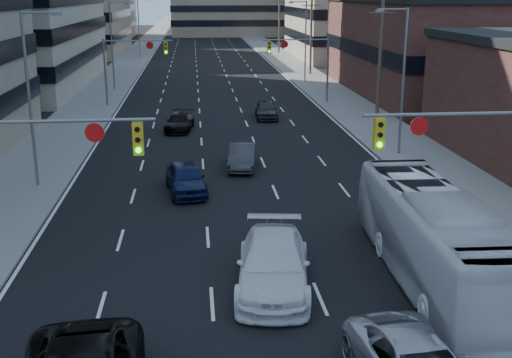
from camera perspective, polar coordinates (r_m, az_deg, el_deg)
name	(u,v)px	position (r m, az deg, el deg)	size (l,w,h in m)	color
road_surface	(203,40)	(143.46, -4.73, 12.22)	(18.00, 300.00, 0.02)	black
sidewalk_left	(150,40)	(143.74, -9.42, 12.10)	(5.00, 300.00, 0.15)	slate
sidewalk_right	(256,39)	(144.09, -0.04, 12.32)	(5.00, 300.00, 0.15)	slate
office_left_far	(61,4)	(115.21, -16.98, 14.62)	(20.00, 30.00, 16.00)	gray
storefront_right_mid	(455,48)	(68.54, 17.31, 11.04)	(20.00, 30.00, 9.00)	#472119
office_right_far	(367,12)	(104.74, 9.86, 14.42)	(22.00, 28.00, 14.00)	gray
bg_block_right	(348,11)	(147.19, 8.19, 14.55)	(22.00, 22.00, 12.00)	gray
signal_near_left	(37,165)	(22.43, -18.89, 1.16)	(6.59, 0.33, 6.00)	slate
signal_near_right	(471,155)	(23.84, 18.54, 2.05)	(6.59, 0.33, 6.00)	slate
signal_far_left	(131,58)	(58.62, -11.04, 10.51)	(6.09, 0.33, 6.00)	slate
signal_far_right	(303,56)	(59.20, 4.19, 10.81)	(6.09, 0.33, 6.00)	slate
utility_pole_block	(381,48)	(51.33, 11.01, 11.40)	(2.20, 0.28, 11.00)	#4C3D2D
utility_pole_midblock	(311,28)	(80.51, 4.93, 13.26)	(2.20, 0.28, 11.00)	#4C3D2D
utility_pole_distant	(279,18)	(110.13, 2.07, 14.08)	(2.20, 0.28, 11.00)	#4C3D2D
streetlight_left_near	(32,91)	(34.43, -19.30, 7.35)	(2.03, 0.22, 9.00)	slate
streetlight_left_mid	(113,41)	(68.76, -12.57, 11.85)	(2.03, 0.22, 9.00)	slate
streetlight_left_far	(140,25)	(103.54, -10.29, 13.31)	(2.03, 0.22, 9.00)	slate
streetlight_right_near	(401,75)	(40.40, 12.77, 9.04)	(2.03, 0.22, 9.00)	slate
streetlight_right_far	(304,37)	(74.33, 4.31, 12.48)	(2.03, 0.22, 9.00)	slate
white_van	(273,264)	(22.16, 1.55, -7.59)	(2.44, 6.00, 1.74)	white
transit_bus	(435,238)	(23.23, 15.60, -5.05)	(2.73, 11.67, 3.25)	silver
sedan_blue	(186,178)	(32.75, -6.27, 0.06)	(1.81, 4.50, 1.53)	#0E173A
sedan_grey_center	(242,156)	(37.20, -1.24, 2.02)	(1.48, 4.25, 1.40)	#333336
sedan_black_far	(180,122)	(47.86, -6.81, 5.04)	(1.80, 4.43, 1.29)	black
sedan_grey_right	(266,110)	(52.30, 0.91, 6.19)	(1.72, 4.28, 1.46)	#2C2C2E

